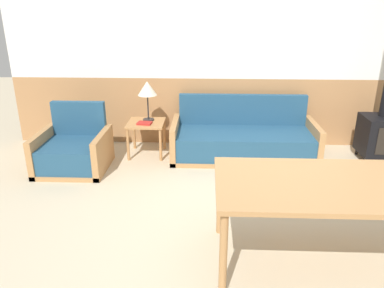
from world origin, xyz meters
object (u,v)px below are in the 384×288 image
Objects in this scene: couch at (243,141)px; table_lamp at (147,89)px; armchair at (74,151)px; side_table at (146,127)px; dining_table at (341,190)px; wood_stove at (384,121)px.

table_lamp is (-1.38, 0.11, 0.71)m from couch.
armchair is at bearing -167.49° from couch.
table_lamp is (0.02, 0.09, 0.54)m from side_table.
armchair is at bearing -146.21° from table_lamp.
table_lamp is (0.93, 0.62, 0.71)m from armchair.
dining_table is (0.55, -2.38, 0.46)m from couch.
couch is 2.48m from dining_table.
dining_table is 2.71m from wood_stove.
armchair is at bearing -173.68° from wood_stove.
wood_stove reaches higher than dining_table.
armchair is 4.27m from wood_stove.
dining_table is (1.96, -2.39, 0.29)m from side_table.
armchair reaches higher than couch.
couch is 3.93× the size of side_table.
armchair is 0.44× the size of dining_table.
armchair reaches higher than dining_table.
side_table is at bearing 179.34° from couch.
side_table is 0.55m from table_lamp.
side_table is at bearing 129.31° from dining_table.
couch is at bearing -0.66° from side_table.
table_lamp is at bearing 26.43° from armchair.
table_lamp is 3.33m from wood_stove.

